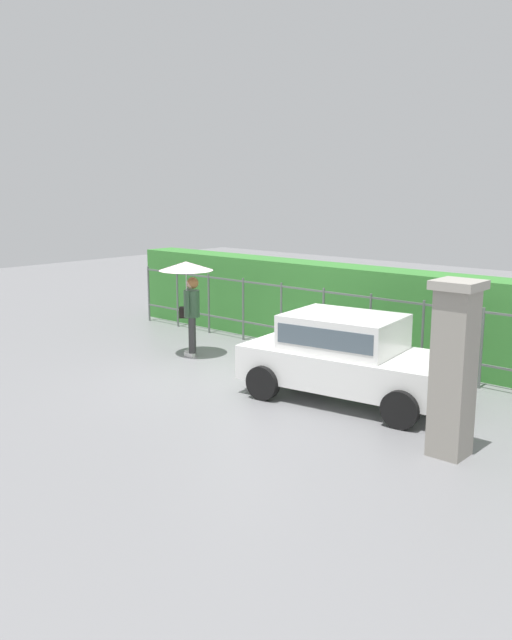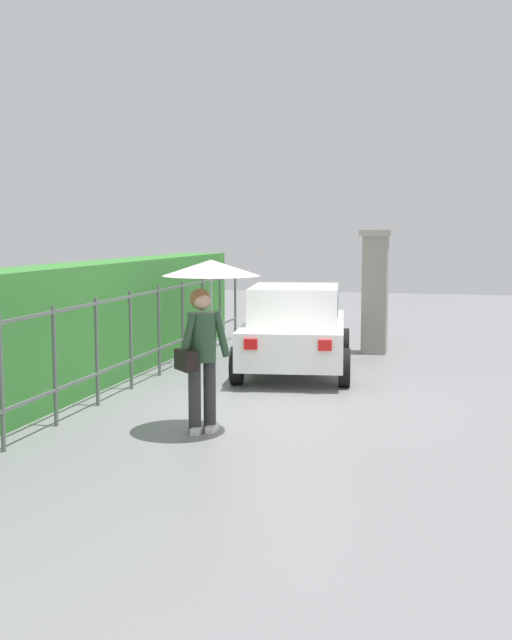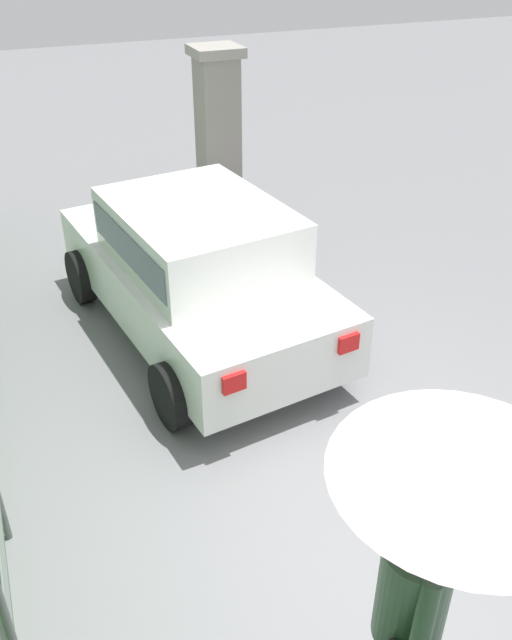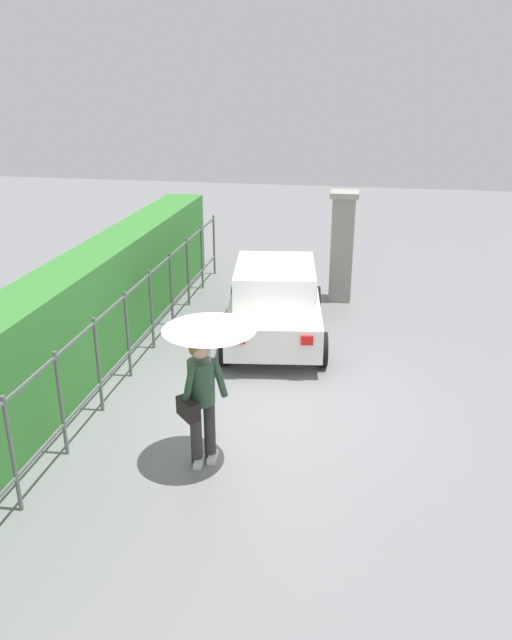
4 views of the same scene
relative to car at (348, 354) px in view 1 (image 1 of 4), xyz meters
The scene contains 6 objects.
ground_plane 2.51m from the car, behind, with size 40.00×40.00×0.00m, color slate.
car is the anchor object (origin of this frame).
pedestrian 4.32m from the car, behind, with size 1.15×1.15×2.07m.
gate_pillar 2.71m from the car, 24.56° to the right, with size 0.60×0.60×2.42m.
fence_section 2.96m from the car, 134.19° to the left, with size 11.79×0.05×1.50m.
hedge_row 3.62m from the car, 124.81° to the left, with size 12.74×0.90×1.90m, color #387F33.
Camera 1 is at (8.51, -8.93, 3.61)m, focal length 37.19 mm.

